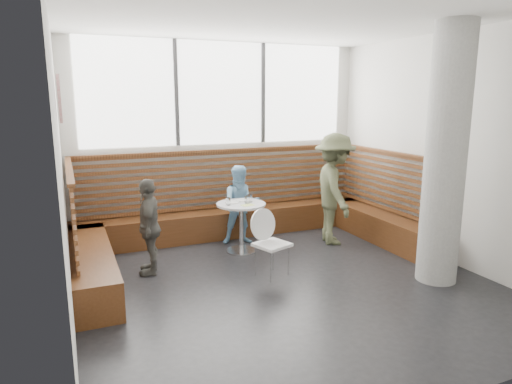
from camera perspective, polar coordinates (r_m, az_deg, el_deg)
name	(u,v)px	position (r m, az deg, el deg)	size (l,w,h in m)	color
room	(289,158)	(5.46, 4.09, 4.22)	(5.00, 5.00, 3.20)	silver
booth	(237,219)	(7.29, -2.37, -3.42)	(5.00, 2.50, 1.44)	#472611
concrete_column	(446,157)	(6.07, 22.61, 4.09)	(0.50, 0.50, 3.20)	gray
wall_art	(59,99)	(5.21, -23.37, 10.65)	(0.50, 0.50, 0.03)	white
cafe_table	(241,217)	(6.88, -1.87, -3.16)	(0.74, 0.74, 0.76)	silver
cafe_chair	(270,237)	(6.01, 1.75, -5.65)	(0.42, 0.41, 0.88)	white
adult_man	(334,189)	(7.35, 9.76, 0.39)	(1.14, 0.66, 1.77)	#4E5337
child_back	(241,205)	(7.26, -1.85, -1.64)	(0.62, 0.48, 1.27)	#78ABD1
child_left	(149,226)	(6.20, -13.19, -4.20)	(0.75, 0.31, 1.28)	#51504A
plate_near	(232,202)	(6.86, -3.03, -1.30)	(0.21, 0.21, 0.01)	white
plate_far	(243,200)	(6.99, -1.67, -1.03)	(0.22, 0.22, 0.02)	white
glass_left	(228,201)	(6.71, -3.49, -1.18)	(0.07, 0.07, 0.11)	white
glass_mid	(247,200)	(6.78, -1.13, -1.00)	(0.07, 0.07, 0.12)	white
glass_right	(250,198)	(6.90, -0.77, -0.79)	(0.07, 0.07, 0.12)	white
menu_card	(248,205)	(6.70, -1.04, -1.65)	(0.18, 0.13, 0.00)	#A5C64C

